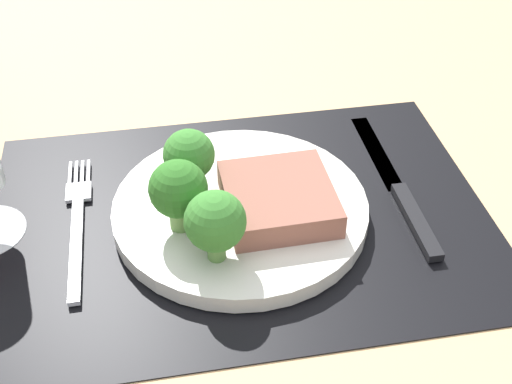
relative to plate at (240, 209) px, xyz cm
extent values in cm
cube|color=tan|center=(0.00, 0.00, -2.60)|extent=(140.00, 110.00, 3.00)
cube|color=black|center=(0.00, 0.00, -0.95)|extent=(46.08, 32.76, 0.30)
cylinder|color=silver|center=(0.00, 0.00, 0.00)|extent=(23.46, 23.46, 1.60)
cube|color=#8C5647|center=(3.24, -1.46, 2.04)|extent=(9.80, 10.15, 2.49)
cylinder|color=#5B8942|center=(-3.02, -6.54, 1.74)|extent=(1.55, 1.55, 1.87)
sphere|color=#387A2D|center=(-3.02, -6.54, 4.83)|extent=(5.08, 5.08, 5.08)
cylinder|color=#6B994C|center=(-5.58, -2.19, 1.83)|extent=(1.99, 1.99, 2.06)
sphere|color=#2D6B23|center=(-5.58, -2.19, 5.01)|extent=(5.06, 5.06, 5.06)
cylinder|color=#6B994C|center=(-4.21, 2.62, 1.84)|extent=(1.23, 1.23, 2.08)
sphere|color=#387A2D|center=(-4.21, 2.62, 4.88)|extent=(4.71, 4.71, 4.71)
cube|color=silver|center=(-14.91, -2.00, -0.55)|extent=(1.00, 13.00, 0.50)
cube|color=silver|center=(-14.91, 5.80, -0.55)|extent=(2.40, 2.60, 0.40)
cube|color=silver|center=(-15.81, 8.90, -0.55)|extent=(0.30, 3.60, 0.35)
cube|color=silver|center=(-15.21, 8.90, -0.55)|extent=(0.30, 3.60, 0.35)
cube|color=silver|center=(-14.61, 8.90, -0.55)|extent=(0.30, 3.60, 0.35)
cube|color=silver|center=(-14.01, 8.90, -0.55)|extent=(0.30, 3.60, 0.35)
cube|color=black|center=(15.65, -3.90, -0.40)|extent=(1.40, 10.00, 0.80)
cube|color=silver|center=(15.65, 7.60, -0.65)|extent=(1.80, 13.00, 0.30)
camera|label=1|loc=(-6.67, -46.10, 40.75)|focal=47.04mm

